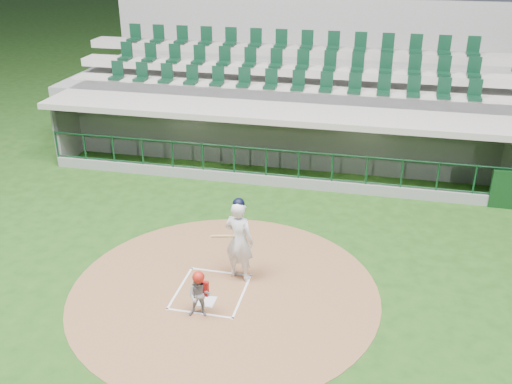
% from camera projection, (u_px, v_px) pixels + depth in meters
% --- Properties ---
extents(ground, '(120.00, 120.00, 0.00)m').
position_uv_depth(ground, '(214.00, 285.00, 13.52)').
color(ground, '#1A3F12').
rests_on(ground, ground).
extents(dirt_circle, '(7.20, 7.20, 0.01)m').
position_uv_depth(dirt_circle, '(224.00, 291.00, 13.28)').
color(dirt_circle, brown).
rests_on(dirt_circle, ground).
extents(home_plate, '(0.43, 0.43, 0.02)m').
position_uv_depth(home_plate, '(206.00, 301.00, 12.89)').
color(home_plate, silver).
rests_on(home_plate, dirt_circle).
extents(batter_box_chalk, '(1.55, 1.80, 0.01)m').
position_uv_depth(batter_box_chalk, '(211.00, 291.00, 13.25)').
color(batter_box_chalk, white).
rests_on(batter_box_chalk, ground).
extents(dugout_structure, '(16.40, 3.70, 3.00)m').
position_uv_depth(dugout_structure, '(283.00, 139.00, 19.99)').
color(dugout_structure, slate).
rests_on(dugout_structure, ground).
extents(seating_deck, '(17.00, 6.72, 5.15)m').
position_uv_depth(seating_deck, '(292.00, 102.00, 22.56)').
color(seating_deck, gray).
rests_on(seating_deck, ground).
extents(batter, '(0.96, 0.98, 2.12)m').
position_uv_depth(batter, '(239.00, 239.00, 13.37)').
color(batter, silver).
rests_on(batter, dirt_circle).
extents(catcher, '(0.55, 0.46, 1.12)m').
position_uv_depth(catcher, '(199.00, 294.00, 12.21)').
color(catcher, gray).
rests_on(catcher, dirt_circle).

